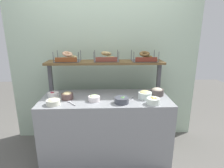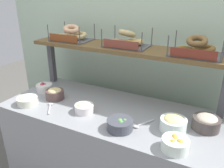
{
  "view_description": "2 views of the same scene",
  "coord_description": "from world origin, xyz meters",
  "px_view_note": "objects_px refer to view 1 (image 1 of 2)",
  "views": [
    {
      "loc": [
        -0.01,
        -2.26,
        1.68
      ],
      "look_at": [
        0.09,
        0.1,
        1.0
      ],
      "focal_mm": 29.74,
      "sensor_mm": 36.0,
      "label": 1
    },
    {
      "loc": [
        0.73,
        -1.35,
        1.7
      ],
      "look_at": [
        0.01,
        0.04,
        1.05
      ],
      "focal_mm": 36.68,
      "sensor_mm": 36.0,
      "label": 2
    }
  ],
  "objects_px": {
    "bowl_tuna_salad": "(157,92)",
    "bowl_hummus": "(67,95)",
    "bowl_beet_salad": "(53,95)",
    "bagel_basket_plain": "(68,58)",
    "bowl_egg_salad": "(145,94)",
    "serving_spoon_by_edge": "(71,102)",
    "serving_spoon_near_plate": "(129,99)",
    "bagel_basket_cinnamon_raisin": "(144,58)",
    "bagel_basket_sesame": "(106,58)",
    "bowl_scallion_spread": "(94,98)",
    "bowl_fruit_salad": "(153,101)",
    "bowl_potato_salad": "(53,102)",
    "bowl_veggie_mix": "(122,100)"
  },
  "relations": [
    {
      "from": "bowl_tuna_salad",
      "to": "bowl_hummus",
      "type": "bearing_deg",
      "value": -175.13
    },
    {
      "from": "bowl_beet_salad",
      "to": "bowl_tuna_salad",
      "type": "distance_m",
      "value": 1.37
    },
    {
      "from": "bagel_basket_plain",
      "to": "bowl_egg_salad",
      "type": "bearing_deg",
      "value": -17.8
    },
    {
      "from": "bowl_hummus",
      "to": "serving_spoon_by_edge",
      "type": "relative_size",
      "value": 1.0
    },
    {
      "from": "serving_spoon_near_plate",
      "to": "bagel_basket_cinnamon_raisin",
      "type": "bearing_deg",
      "value": 55.47
    },
    {
      "from": "bagel_basket_cinnamon_raisin",
      "to": "serving_spoon_near_plate",
      "type": "bearing_deg",
      "value": -124.53
    },
    {
      "from": "bowl_tuna_salad",
      "to": "bagel_basket_sesame",
      "type": "bearing_deg",
      "value": 161.91
    },
    {
      "from": "bowl_scallion_spread",
      "to": "serving_spoon_by_edge",
      "type": "height_order",
      "value": "bowl_scallion_spread"
    },
    {
      "from": "bagel_basket_plain",
      "to": "bagel_basket_cinnamon_raisin",
      "type": "relative_size",
      "value": 0.99
    },
    {
      "from": "bowl_fruit_salad",
      "to": "bowl_beet_salad",
      "type": "bearing_deg",
      "value": 166.73
    },
    {
      "from": "bowl_fruit_salad",
      "to": "bowl_hummus",
      "type": "bearing_deg",
      "value": 168.76
    },
    {
      "from": "bowl_potato_salad",
      "to": "bowl_egg_salad",
      "type": "bearing_deg",
      "value": 8.47
    },
    {
      "from": "serving_spoon_near_plate",
      "to": "bagel_basket_plain",
      "type": "xyz_separation_m",
      "value": [
        -0.8,
        0.37,
        0.47
      ]
    },
    {
      "from": "bowl_tuna_salad",
      "to": "bowl_fruit_salad",
      "type": "distance_m",
      "value": 0.33
    },
    {
      "from": "bowl_beet_salad",
      "to": "bowl_tuna_salad",
      "type": "xyz_separation_m",
      "value": [
        1.37,
        0.01,
        0.02
      ]
    },
    {
      "from": "bagel_basket_plain",
      "to": "bowl_tuna_salad",
      "type": "bearing_deg",
      "value": -10.05
    },
    {
      "from": "bowl_tuna_salad",
      "to": "serving_spoon_by_edge",
      "type": "height_order",
      "value": "bowl_tuna_salad"
    },
    {
      "from": "bowl_tuna_salad",
      "to": "bagel_basket_cinnamon_raisin",
      "type": "bearing_deg",
      "value": 128.72
    },
    {
      "from": "bowl_scallion_spread",
      "to": "serving_spoon_near_plate",
      "type": "relative_size",
      "value": 0.9
    },
    {
      "from": "bowl_beet_salad",
      "to": "serving_spoon_by_edge",
      "type": "distance_m",
      "value": 0.34
    },
    {
      "from": "bowl_beet_salad",
      "to": "bagel_basket_plain",
      "type": "relative_size",
      "value": 0.42
    },
    {
      "from": "bagel_basket_plain",
      "to": "bowl_veggie_mix",
      "type": "bearing_deg",
      "value": -33.98
    },
    {
      "from": "bagel_basket_sesame",
      "to": "bagel_basket_cinnamon_raisin",
      "type": "bearing_deg",
      "value": -3.37
    },
    {
      "from": "bowl_beet_salad",
      "to": "bowl_potato_salad",
      "type": "bearing_deg",
      "value": -75.74
    },
    {
      "from": "bowl_tuna_salad",
      "to": "bagel_basket_cinnamon_raisin",
      "type": "relative_size",
      "value": 0.52
    },
    {
      "from": "serving_spoon_near_plate",
      "to": "bagel_basket_plain",
      "type": "bearing_deg",
      "value": 155.11
    },
    {
      "from": "bagel_basket_sesame",
      "to": "serving_spoon_near_plate",
      "type": "bearing_deg",
      "value": -53.66
    },
    {
      "from": "bowl_veggie_mix",
      "to": "bagel_basket_sesame",
      "type": "relative_size",
      "value": 0.51
    },
    {
      "from": "bowl_egg_salad",
      "to": "bowl_tuna_salad",
      "type": "relative_size",
      "value": 0.97
    },
    {
      "from": "bowl_scallion_spread",
      "to": "bagel_basket_plain",
      "type": "distance_m",
      "value": 0.69
    },
    {
      "from": "bowl_beet_salad",
      "to": "bowl_tuna_salad",
      "type": "bearing_deg",
      "value": 0.62
    },
    {
      "from": "bowl_beet_salad",
      "to": "serving_spoon_near_plate",
      "type": "bearing_deg",
      "value": -8.54
    },
    {
      "from": "bowl_tuna_salad",
      "to": "bagel_basket_cinnamon_raisin",
      "type": "xyz_separation_m",
      "value": [
        -0.15,
        0.19,
        0.43
      ]
    },
    {
      "from": "bowl_potato_salad",
      "to": "bowl_beet_salad",
      "type": "relative_size",
      "value": 1.14
    },
    {
      "from": "bowl_hummus",
      "to": "bowl_tuna_salad",
      "type": "distance_m",
      "value": 1.17
    },
    {
      "from": "bowl_hummus",
      "to": "bagel_basket_cinnamon_raisin",
      "type": "xyz_separation_m",
      "value": [
        1.02,
        0.29,
        0.43
      ]
    },
    {
      "from": "bowl_scallion_spread",
      "to": "bowl_fruit_salad",
      "type": "xyz_separation_m",
      "value": [
        0.7,
        -0.13,
        0.0
      ]
    },
    {
      "from": "bowl_scallion_spread",
      "to": "bowl_fruit_salad",
      "type": "distance_m",
      "value": 0.71
    },
    {
      "from": "bowl_scallion_spread",
      "to": "serving_spoon_near_plate",
      "type": "bearing_deg",
      "value": 1.95
    },
    {
      "from": "bowl_fruit_salad",
      "to": "bagel_basket_cinnamon_raisin",
      "type": "bearing_deg",
      "value": 92.6
    },
    {
      "from": "serving_spoon_near_plate",
      "to": "bagel_basket_sesame",
      "type": "height_order",
      "value": "bagel_basket_sesame"
    },
    {
      "from": "serving_spoon_near_plate",
      "to": "bowl_fruit_salad",
      "type": "bearing_deg",
      "value": -28.92
    },
    {
      "from": "bowl_scallion_spread",
      "to": "bowl_hummus",
      "type": "bearing_deg",
      "value": 167.42
    },
    {
      "from": "bowl_egg_salad",
      "to": "serving_spoon_near_plate",
      "type": "distance_m",
      "value": 0.22
    },
    {
      "from": "bowl_scallion_spread",
      "to": "bowl_hummus",
      "type": "relative_size",
      "value": 0.94
    },
    {
      "from": "bowl_scallion_spread",
      "to": "bowl_hummus",
      "type": "xyz_separation_m",
      "value": [
        -0.34,
        0.08,
        0.01
      ]
    },
    {
      "from": "bowl_beet_salad",
      "to": "serving_spoon_by_edge",
      "type": "bearing_deg",
      "value": -40.45
    },
    {
      "from": "bowl_hummus",
      "to": "bagel_basket_cinnamon_raisin",
      "type": "height_order",
      "value": "bagel_basket_cinnamon_raisin"
    },
    {
      "from": "bowl_fruit_salad",
      "to": "bowl_scallion_spread",
      "type": "bearing_deg",
      "value": 169.42
    },
    {
      "from": "bagel_basket_cinnamon_raisin",
      "to": "bowl_hummus",
      "type": "bearing_deg",
      "value": -164.17
    }
  ]
}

